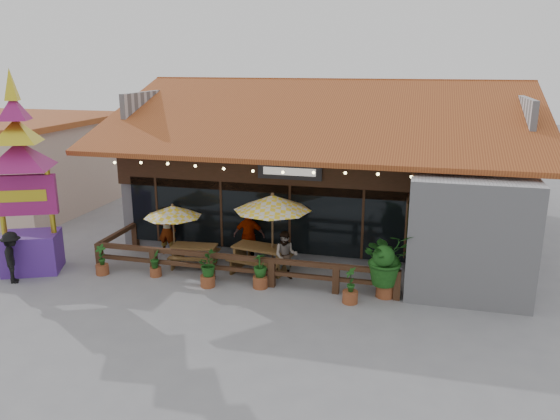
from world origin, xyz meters
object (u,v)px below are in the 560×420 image
(umbrella_left, at_px, (173,211))
(tropical_plant, at_px, (387,260))
(picnic_table_right, at_px, (261,254))
(umbrella_right, at_px, (272,203))
(thai_sign_tower, at_px, (20,160))
(pedestrian, at_px, (13,257))
(picnic_table_left, at_px, (194,252))

(umbrella_left, height_order, tropical_plant, umbrella_left)
(umbrella_left, height_order, picnic_table_right, umbrella_left)
(umbrella_left, relative_size, tropical_plant, 1.13)
(umbrella_right, height_order, thai_sign_tower, thai_sign_tower)
(umbrella_left, distance_m, tropical_plant, 7.39)
(pedestrian, bearing_deg, umbrella_right, -102.93)
(umbrella_right, distance_m, picnic_table_left, 3.32)
(umbrella_left, xyz_separation_m, picnic_table_left, (0.78, -0.11, -1.35))
(umbrella_right, distance_m, picnic_table_right, 1.82)
(picnic_table_right, bearing_deg, pedestrian, -158.52)
(thai_sign_tower, bearing_deg, tropical_plant, 4.21)
(thai_sign_tower, xyz_separation_m, pedestrian, (0.07, -0.97, -2.90))
(umbrella_right, xyz_separation_m, picnic_table_left, (-2.73, -0.11, -1.87))
(picnic_table_left, bearing_deg, umbrella_left, 172.30)
(umbrella_left, xyz_separation_m, tropical_plant, (7.28, -1.08, -0.66))
(picnic_table_right, bearing_deg, umbrella_left, 179.23)
(umbrella_left, bearing_deg, umbrella_right, 0.03)
(pedestrian, bearing_deg, tropical_plant, -114.63)
(umbrella_left, relative_size, thai_sign_tower, 0.33)
(pedestrian, bearing_deg, picnic_table_right, -102.19)
(picnic_table_right, bearing_deg, tropical_plant, -14.05)
(picnic_table_left, height_order, picnic_table_right, picnic_table_right)
(tropical_plant, bearing_deg, picnic_table_right, 165.95)
(umbrella_right, bearing_deg, picnic_table_left, -177.75)
(picnic_table_right, bearing_deg, picnic_table_left, -178.43)
(thai_sign_tower, bearing_deg, umbrella_left, 24.59)
(picnic_table_right, bearing_deg, umbrella_right, 6.26)
(umbrella_left, xyz_separation_m, thai_sign_tower, (-4.22, -1.93, 1.90))
(umbrella_right, relative_size, pedestrian, 1.77)
(umbrella_right, bearing_deg, tropical_plant, -16.08)
(umbrella_right, xyz_separation_m, tropical_plant, (3.76, -1.08, -1.19))
(picnic_table_left, distance_m, picnic_table_right, 2.34)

